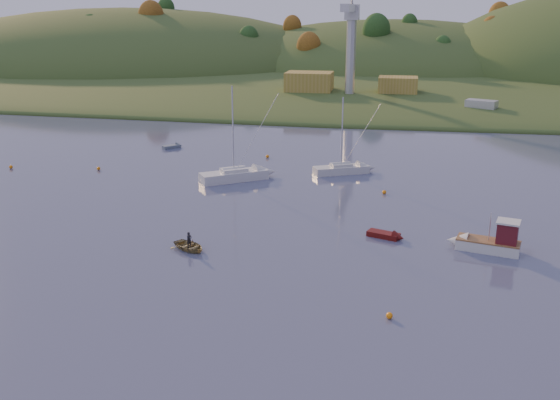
% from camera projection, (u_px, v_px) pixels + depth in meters
% --- Properties ---
extents(far_shore, '(620.00, 220.00, 1.50)m').
position_uv_depth(far_shore, '(369.00, 65.00, 249.86)').
color(far_shore, '#2B451B').
rests_on(far_shore, ground).
extents(shore_slope, '(640.00, 150.00, 7.00)m').
position_uv_depth(shore_slope, '(356.00, 83.00, 188.94)').
color(shore_slope, '#2B451B').
rests_on(shore_slope, ground).
extents(hill_left, '(170.00, 140.00, 44.00)m').
position_uv_depth(hill_left, '(127.00, 67.00, 238.37)').
color(hill_left, '#2B451B').
rests_on(hill_left, ground).
extents(hill_center, '(140.00, 120.00, 36.00)m').
position_uv_depth(hill_center, '(393.00, 70.00, 229.27)').
color(hill_center, '#2B451B').
rests_on(hill_center, ground).
extents(hillside_trees, '(280.00, 50.00, 32.00)m').
position_uv_depth(hillside_trees, '(360.00, 76.00, 207.68)').
color(hillside_trees, '#1A4017').
rests_on(hillside_trees, ground).
extents(wharf, '(42.00, 16.00, 2.40)m').
position_uv_depth(wharf, '(363.00, 99.00, 147.36)').
color(wharf, slate).
rests_on(wharf, ground).
extents(shed_west, '(11.00, 8.00, 4.80)m').
position_uv_depth(shed_west, '(309.00, 82.00, 149.63)').
color(shed_west, olive).
rests_on(shed_west, wharf).
extents(shed_east, '(9.00, 7.00, 4.00)m').
position_uv_depth(shed_east, '(398.00, 85.00, 146.81)').
color(shed_east, olive).
rests_on(shed_east, wharf).
extents(dock_crane, '(3.20, 28.00, 20.30)m').
position_uv_depth(dock_crane, '(351.00, 30.00, 139.81)').
color(dock_crane, '#B7B7BC').
rests_on(dock_crane, wharf).
extents(fishing_boat, '(7.01, 3.62, 4.28)m').
position_uv_depth(fishing_boat, '(483.00, 241.00, 58.75)').
color(fishing_boat, silver).
rests_on(fishing_boat, ground).
extents(sailboat_near, '(8.87, 7.43, 12.47)m').
position_uv_depth(sailboat_near, '(234.00, 175.00, 82.56)').
color(sailboat_near, silver).
rests_on(sailboat_near, ground).
extents(sailboat_far, '(7.81, 5.40, 10.53)m').
position_uv_depth(sailboat_far, '(341.00, 169.00, 86.08)').
color(sailboat_far, silver).
rests_on(sailboat_far, ground).
extents(canoe, '(4.56, 4.23, 0.77)m').
position_uv_depth(canoe, '(189.00, 246.00, 58.99)').
color(canoe, '#90824F').
rests_on(canoe, ground).
extents(paddler, '(0.61, 0.67, 1.53)m').
position_uv_depth(paddler, '(189.00, 242.00, 58.87)').
color(paddler, black).
rests_on(paddler, ground).
extents(red_tender, '(3.95, 2.46, 1.27)m').
position_uv_depth(red_tender, '(390.00, 236.00, 61.94)').
color(red_tender, '#500E0B').
rests_on(red_tender, ground).
extents(grey_dinghy, '(3.21, 3.24, 1.24)m').
position_uv_depth(grey_dinghy, '(175.00, 146.00, 102.03)').
color(grey_dinghy, slate).
rests_on(grey_dinghy, ground).
extents(work_vessel, '(15.12, 10.21, 3.67)m').
position_uv_depth(work_vessel, '(481.00, 111.00, 129.52)').
color(work_vessel, slate).
rests_on(work_vessel, ground).
extents(buoy_0, '(0.50, 0.50, 0.50)m').
position_uv_depth(buoy_0, '(389.00, 316.00, 45.97)').
color(buoy_0, orange).
rests_on(buoy_0, ground).
extents(buoy_1, '(0.50, 0.50, 0.50)m').
position_uv_depth(buoy_1, '(384.00, 192.00, 76.72)').
color(buoy_1, orange).
rests_on(buoy_1, ground).
extents(buoy_2, '(0.50, 0.50, 0.50)m').
position_uv_depth(buoy_2, '(11.00, 167.00, 88.81)').
color(buoy_2, orange).
rests_on(buoy_2, ground).
extents(buoy_3, '(0.50, 0.50, 0.50)m').
position_uv_depth(buoy_3, '(267.00, 156.00, 95.13)').
color(buoy_3, orange).
rests_on(buoy_3, ground).
extents(buoy_4, '(0.50, 0.50, 0.50)m').
position_uv_depth(buoy_4, '(99.00, 168.00, 87.98)').
color(buoy_4, orange).
rests_on(buoy_4, ground).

